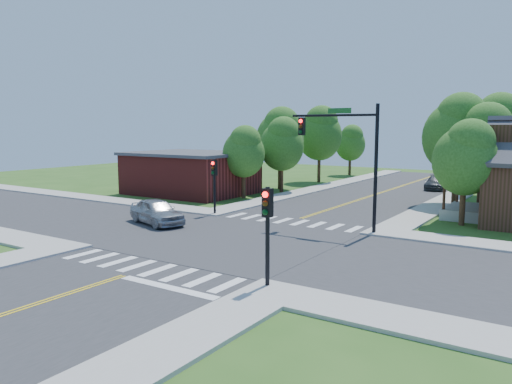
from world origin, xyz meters
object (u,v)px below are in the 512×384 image
Objects in this scene: signal_pole_nw at (214,176)px; car_dgrey at (436,183)px; signal_mast_ne at (347,147)px; signal_pole_se at (267,218)px; car_silver at (157,212)px.

signal_pole_nw is 24.26m from car_dgrey.
signal_mast_ne is 11.55m from signal_pole_se.
signal_pole_se reaches higher than car_silver.
signal_pole_nw reaches higher than car_dgrey.
signal_mast_ne is at bearing 0.07° from signal_pole_nw.
car_dgrey is at bearing 93.58° from signal_pole_se.
car_silver is at bearing 151.27° from signal_pole_se.
signal_mast_ne is at bearing -47.21° from car_silver.
signal_mast_ne is 22.78m from car_dgrey.
signal_mast_ne is at bearing 98.56° from signal_pole_se.
signal_mast_ne is 1.89× the size of signal_pole_se.
signal_pole_se is 15.84m from signal_pole_nw.
signal_mast_ne reaches higher than signal_pole_nw.
signal_pole_se is 0.84× the size of car_dgrey.
signal_mast_ne is 12.08m from car_silver.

